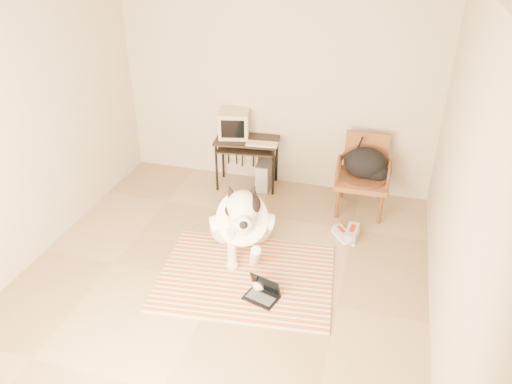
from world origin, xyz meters
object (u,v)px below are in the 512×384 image
at_px(dog, 242,221).
at_px(pc_tower, 265,174).
at_px(rattan_chair, 363,174).
at_px(backpack, 367,165).
at_px(computer_desk, 247,146).
at_px(laptop, 263,292).
at_px(crt_monitor, 234,124).

relative_size(dog, pc_tower, 3.15).
xyz_separation_m(dog, rattan_chair, (1.12, 1.29, 0.05)).
bearing_deg(backpack, pc_tower, 172.52).
bearing_deg(computer_desk, rattan_chair, -5.56).
bearing_deg(laptop, computer_desk, 110.66).
distance_m(laptop, backpack, 2.14).
height_order(rattan_chair, backpack, rattan_chair).
height_order(dog, computer_desk, dog).
distance_m(computer_desk, backpack, 1.54).
bearing_deg(backpack, dog, -131.81).
bearing_deg(laptop, backpack, 68.64).
bearing_deg(rattan_chair, backpack, 6.45).
relative_size(crt_monitor, backpack, 0.80).
height_order(laptop, crt_monitor, crt_monitor).
bearing_deg(crt_monitor, rattan_chair, -7.24).
relative_size(dog, backpack, 2.36).
xyz_separation_m(dog, computer_desk, (-0.38, 1.43, 0.17)).
bearing_deg(pc_tower, backpack, -7.48).
relative_size(dog, crt_monitor, 2.93).
bearing_deg(dog, backpack, 48.19).
distance_m(laptop, rattan_chair, 2.09).
bearing_deg(pc_tower, crt_monitor, 174.64).
xyz_separation_m(computer_desk, pc_tower, (0.24, 0.03, -0.39)).
bearing_deg(crt_monitor, computer_desk, -20.03).
distance_m(dog, rattan_chair, 1.71).
bearing_deg(laptop, dog, 122.19).
relative_size(computer_desk, rattan_chair, 0.93).
relative_size(dog, rattan_chair, 1.41).
distance_m(crt_monitor, pc_tower, 0.77).
height_order(crt_monitor, pc_tower, crt_monitor).
relative_size(computer_desk, backpack, 1.56).
distance_m(dog, crt_monitor, 1.66).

